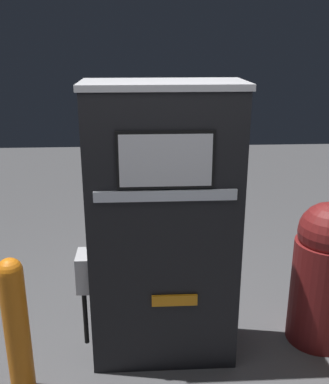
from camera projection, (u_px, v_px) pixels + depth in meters
name	position (u px, v px, depth m)	size (l,w,h in m)	color
ground_plane	(165.00, 370.00, 3.15)	(14.00, 14.00, 0.00)	#4C4C4F
gas_pump	(163.00, 228.00, 3.05)	(1.10, 0.50, 1.96)	black
safety_bollard	(16.00, 325.00, 2.80)	(0.16, 0.16, 0.97)	orange
trash_bin	(324.00, 273.00, 3.32)	(0.46, 0.46, 1.11)	maroon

